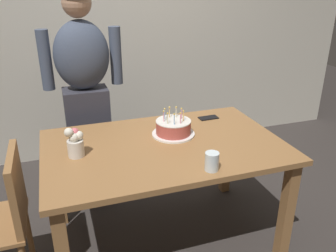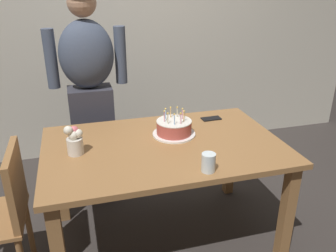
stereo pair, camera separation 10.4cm
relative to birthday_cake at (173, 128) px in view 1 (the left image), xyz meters
name	(u,v)px [view 1 (the left image)]	position (x,y,z in m)	size (l,w,h in m)	color
ground_plane	(165,237)	(-0.10, -0.12, -0.79)	(10.00, 10.00, 0.00)	#332D2B
back_wall	(114,24)	(-0.10, 1.43, 0.51)	(5.20, 0.10, 2.60)	beige
dining_table	(164,158)	(-0.10, -0.12, -0.15)	(1.50, 0.96, 0.74)	olive
birthday_cake	(173,128)	(0.00, 0.00, 0.00)	(0.29, 0.29, 0.18)	white
water_glass_near	(212,161)	(0.04, -0.50, 0.00)	(0.08, 0.08, 0.10)	silver
cell_phone	(208,118)	(0.35, 0.20, -0.05)	(0.14, 0.07, 0.01)	black
flower_vase	(75,143)	(-0.64, -0.10, 0.04)	(0.11, 0.10, 0.19)	silver
person_man_bearded	(85,95)	(-0.50, 0.65, 0.08)	(0.61, 0.27, 1.66)	#33333D
dining_chair	(2,215)	(-1.07, -0.24, -0.27)	(0.42, 0.42, 0.87)	olive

